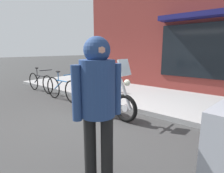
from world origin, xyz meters
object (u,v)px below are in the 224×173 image
at_px(pedestrian_walking, 98,97).
at_px(sandwich_board_sign, 99,79).
at_px(parked_bicycle, 62,89).
at_px(second_bicycle_by_cafe, 40,82).
at_px(touring_motorcycle, 96,90).

relative_size(pedestrian_walking, sandwich_board_sign, 2.00).
relative_size(parked_bicycle, pedestrian_walking, 1.00).
bearing_deg(second_bicycle_by_cafe, touring_motorcycle, -5.73).
bearing_deg(touring_motorcycle, second_bicycle_by_cafe, 174.27).
height_order(parked_bicycle, sandwich_board_sign, sandwich_board_sign).
bearing_deg(sandwich_board_sign, touring_motorcycle, -48.68).
relative_size(parked_bicycle, sandwich_board_sign, 2.00).
relative_size(touring_motorcycle, parked_bicycle, 1.26).
distance_m(parked_bicycle, sandwich_board_sign, 1.39).
xyz_separation_m(touring_motorcycle, pedestrian_walking, (1.81, -1.78, 0.49)).
bearing_deg(sandwich_board_sign, pedestrian_walking, -46.29).
relative_size(touring_motorcycle, second_bicycle_by_cafe, 1.23).
height_order(parked_bicycle, pedestrian_walking, pedestrian_walking).
relative_size(pedestrian_walking, second_bicycle_by_cafe, 0.98).
distance_m(sandwich_board_sign, second_bicycle_by_cafe, 2.35).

